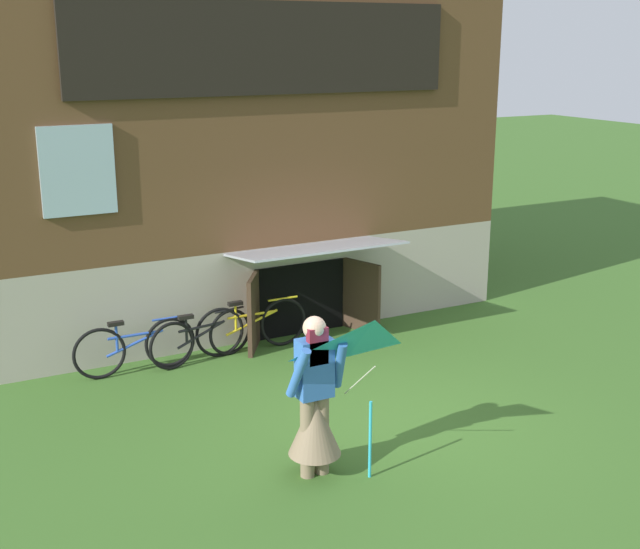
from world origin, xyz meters
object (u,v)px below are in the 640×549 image
at_px(bicycle_blue, 135,347).
at_px(bicycle_black, 201,338).
at_px(bicycle_yellow, 252,326).
at_px(person, 315,410).
at_px(kite, 374,362).

bearing_deg(bicycle_blue, bicycle_black, -1.61).
bearing_deg(bicycle_yellow, bicycle_blue, -178.52).
relative_size(person, kite, 1.02).
distance_m(bicycle_black, bicycle_blue, 0.88).
height_order(person, bicycle_yellow, person).
bearing_deg(bicycle_blue, bicycle_yellow, 1.86).
height_order(kite, bicycle_black, kite).
distance_m(person, bicycle_blue, 3.52).
distance_m(kite, bicycle_black, 4.03).
bearing_deg(kite, person, 121.89).
height_order(kite, bicycle_yellow, kite).
bearing_deg(person, bicycle_black, 83.02).
relative_size(bicycle_yellow, bicycle_black, 1.08).
relative_size(bicycle_yellow, bicycle_blue, 1.02).
xyz_separation_m(person, bicycle_yellow, (0.80, 3.44, -0.33)).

